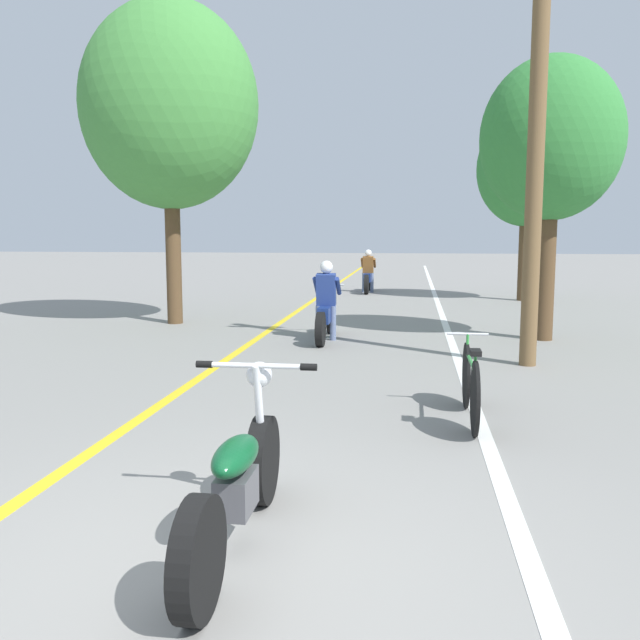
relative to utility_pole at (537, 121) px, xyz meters
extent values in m
plane|color=gray|center=(-2.77, -6.48, -3.46)|extent=(120.00, 120.00, 0.00)
cube|color=yellow|center=(-4.47, 5.79, -3.46)|extent=(0.14, 48.00, 0.01)
cube|color=white|center=(-0.98, 5.79, -3.46)|extent=(0.14, 48.00, 0.01)
cylinder|color=brown|center=(0.00, 0.00, -0.09)|extent=(0.24, 0.24, 6.74)
cylinder|color=#513A23|center=(0.67, 2.46, -2.08)|extent=(0.32, 0.32, 2.76)
ellipsoid|color=#337F38|center=(0.67, 2.46, 0.08)|extent=(2.46, 2.21, 2.82)
cylinder|color=#513A23|center=(1.43, 9.72, -2.06)|extent=(0.32, 0.32, 2.80)
ellipsoid|color=#337F38|center=(1.43, 9.72, 0.22)|extent=(2.77, 2.50, 3.19)
cylinder|color=#513A23|center=(-6.67, 3.72, -1.79)|extent=(0.32, 0.32, 3.35)
ellipsoid|color=#42893D|center=(-6.67, 3.72, 1.04)|extent=(3.66, 3.29, 4.21)
cylinder|color=black|center=(-2.72, -5.47, -3.15)|extent=(0.12, 0.63, 0.63)
cylinder|color=black|center=(-2.72, -6.95, -3.15)|extent=(0.12, 0.63, 0.63)
ellipsoid|color=#0C4723|center=(-2.72, -6.21, -2.87)|extent=(0.24, 0.65, 0.18)
cube|color=#4C4C51|center=(-2.72, -6.21, -3.10)|extent=(0.20, 0.36, 0.24)
cylinder|color=silver|center=(-2.72, -5.56, -2.79)|extent=(0.06, 0.23, 0.73)
cylinder|color=silver|center=(-2.72, -5.65, -2.43)|extent=(0.72, 0.04, 0.04)
cylinder|color=black|center=(-3.08, -5.65, -2.43)|extent=(0.11, 0.05, 0.05)
cylinder|color=black|center=(-2.36, -5.65, -2.43)|extent=(0.11, 0.05, 0.05)
sphere|color=silver|center=(-2.72, -5.56, -2.51)|extent=(0.18, 0.18, 0.18)
cylinder|color=black|center=(-3.21, 2.72, -3.17)|extent=(0.12, 0.59, 0.59)
cylinder|color=black|center=(-3.21, 1.19, -3.17)|extent=(0.12, 0.59, 0.59)
cube|color=navy|center=(-3.21, 1.96, -2.99)|extent=(0.20, 0.98, 0.28)
cylinder|color=silver|center=(-3.21, 2.62, -2.52)|extent=(0.50, 0.03, 0.03)
cylinder|color=slate|center=(-3.34, 1.91, -3.15)|extent=(0.11, 0.11, 0.62)
cylinder|color=slate|center=(-3.08, 1.91, -3.15)|extent=(0.11, 0.11, 0.62)
cube|color=navy|center=(-3.21, 1.94, -2.56)|extent=(0.34, 0.28, 0.60)
cylinder|color=navy|center=(-3.41, 2.10, -2.50)|extent=(0.08, 0.47, 0.36)
cylinder|color=navy|center=(-3.01, 2.10, -2.50)|extent=(0.08, 0.47, 0.36)
sphere|color=white|center=(-3.21, 1.98, -2.16)|extent=(0.23, 0.23, 0.23)
cylinder|color=black|center=(-3.09, 12.52, -3.16)|extent=(0.12, 0.61, 0.61)
cylinder|color=black|center=(-3.09, 11.06, -3.16)|extent=(0.12, 0.61, 0.61)
cube|color=navy|center=(-3.09, 11.79, -2.98)|extent=(0.20, 0.93, 0.28)
cylinder|color=silver|center=(-3.09, 12.42, -2.50)|extent=(0.50, 0.03, 0.03)
cylinder|color=slate|center=(-3.22, 11.74, -3.15)|extent=(0.11, 0.11, 0.63)
cylinder|color=slate|center=(-2.96, 11.74, -3.15)|extent=(0.11, 0.11, 0.63)
cube|color=brown|center=(-3.09, 11.77, -2.57)|extent=(0.34, 0.27, 0.55)
cylinder|color=brown|center=(-3.29, 11.93, -2.52)|extent=(0.08, 0.44, 0.34)
cylinder|color=brown|center=(-2.89, 11.93, -2.52)|extent=(0.08, 0.44, 0.34)
sphere|color=white|center=(-3.09, 11.81, -2.20)|extent=(0.22, 0.22, 0.22)
cylinder|color=black|center=(-1.08, -2.56, -3.10)|extent=(0.04, 0.72, 0.72)
cylinder|color=black|center=(-1.08, -3.63, -3.10)|extent=(0.04, 0.72, 0.72)
cylinder|color=#2D8C38|center=(-1.08, -3.09, -2.85)|extent=(0.04, 0.86, 0.04)
cylinder|color=#2D8C38|center=(-1.08, -3.55, -2.89)|extent=(0.03, 0.03, 0.43)
cube|color=black|center=(-1.08, -3.55, -2.67)|extent=(0.10, 0.20, 0.05)
cylinder|color=#2D8C38|center=(-1.08, -2.61, -2.87)|extent=(0.03, 0.03, 0.47)
cylinder|color=silver|center=(-1.08, -2.61, -2.63)|extent=(0.44, 0.03, 0.03)
camera|label=1|loc=(-1.69, -10.01, -1.54)|focal=38.00mm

